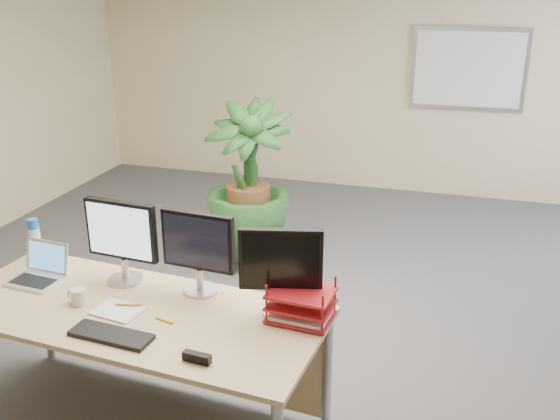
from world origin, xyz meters
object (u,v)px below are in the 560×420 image
(floor_plant, at_px, (248,190))
(monitor_right, at_px, (198,247))
(monitor_left, at_px, (122,236))
(desk, at_px, (147,326))
(laptop, at_px, (40,271))

(floor_plant, relative_size, monitor_right, 3.01)
(floor_plant, relative_size, monitor_left, 2.90)
(desk, distance_m, monitor_right, 0.57)
(floor_plant, height_order, laptop, floor_plant)
(monitor_left, bearing_deg, laptop, -166.34)
(monitor_right, height_order, laptop, monitor_right)
(desk, relative_size, monitor_left, 4.27)
(monitor_left, relative_size, laptop, 1.59)
(monitor_left, bearing_deg, desk, -38.71)
(monitor_right, bearing_deg, monitor_left, -179.34)
(desk, xyz_separation_m, floor_plant, (-0.15, 2.22, 0.10))
(desk, bearing_deg, laptop, 175.96)
(desk, distance_m, monitor_left, 0.55)
(desk, relative_size, monitor_right, 4.44)
(desk, xyz_separation_m, monitor_left, (-0.22, 0.18, 0.47))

